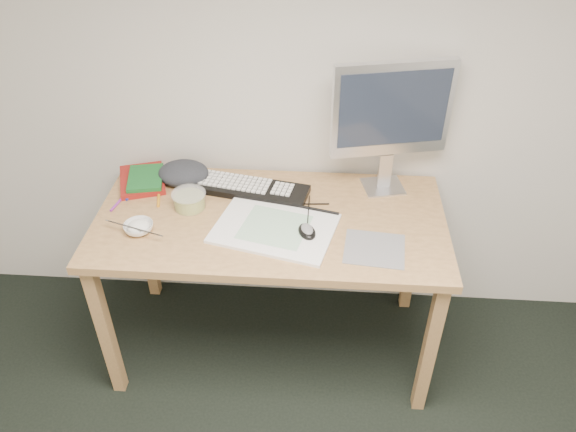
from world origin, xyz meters
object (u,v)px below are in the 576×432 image
desk (271,233)px  monitor (392,113)px  rice_bowl (139,228)px  keyboard (252,189)px  sketchpad (275,228)px

desk → monitor: monitor is taller
monitor → rice_bowl: size_ratio=4.93×
rice_bowl → keyboard: bearing=36.5°
desk → rice_bowl: 0.52m
keyboard → rice_bowl: bearing=-132.4°
desk → keyboard: size_ratio=2.95×
sketchpad → keyboard: bearing=129.4°
monitor → keyboard: bearing=174.8°
sketchpad → monitor: (0.44, 0.33, 0.34)m
sketchpad → monitor: 0.65m
desk → keyboard: 0.22m
keyboard → rice_bowl: 0.50m
rice_bowl → sketchpad: bearing=5.3°
keyboard → rice_bowl: (-0.40, -0.30, 0.00)m
keyboard → monitor: 0.65m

